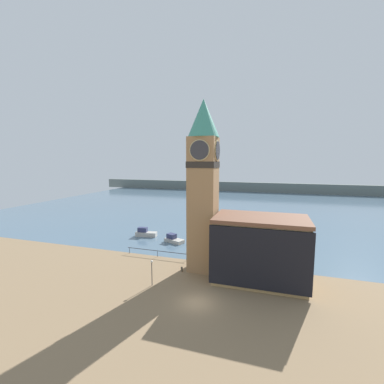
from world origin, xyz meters
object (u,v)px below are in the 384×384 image
(clock_tower, at_px, (203,182))
(pier_building, at_px, (260,249))
(boat_far, at_px, (145,233))
(boat_near, at_px, (174,239))
(lamp_post, at_px, (152,268))
(mooring_bollard_near, at_px, (182,269))

(clock_tower, relative_size, pier_building, 2.02)
(clock_tower, distance_m, boat_far, 24.45)
(boat_near, bearing_deg, clock_tower, -29.05)
(lamp_post, bearing_deg, boat_far, 119.76)
(clock_tower, relative_size, mooring_bollard_near, 33.11)
(pier_building, xyz_separation_m, lamp_post, (-13.58, -5.83, -2.04))
(lamp_post, bearing_deg, clock_tower, 54.84)
(boat_near, xyz_separation_m, mooring_bollard_near, (6.33, -12.73, -0.18))
(lamp_post, bearing_deg, mooring_bollard_near, 65.82)
(boat_near, bearing_deg, lamp_post, -56.74)
(boat_far, relative_size, lamp_post, 1.36)
(boat_near, distance_m, boat_far, 7.70)
(boat_far, bearing_deg, mooring_bollard_near, -54.56)
(boat_near, relative_size, lamp_post, 1.27)
(boat_near, distance_m, mooring_bollard_near, 14.22)
(pier_building, height_order, boat_far, pier_building)
(pier_building, relative_size, lamp_post, 3.59)
(pier_building, bearing_deg, boat_far, 150.50)
(mooring_bollard_near, bearing_deg, boat_far, 133.07)
(boat_near, xyz_separation_m, lamp_post, (3.98, -17.96, 1.89))
(boat_near, bearing_deg, boat_far, -174.32)
(boat_far, bearing_deg, boat_near, -22.71)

